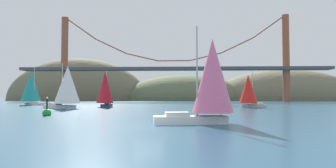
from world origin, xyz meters
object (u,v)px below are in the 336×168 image
(sailboat_teal_sail, at_px, (31,88))
(sailboat_pink_spinnaker, at_px, (210,79))
(sailboat_yellow_sail, at_px, (222,90))
(sailboat_red_spinnaker, at_px, (249,90))
(sailboat_crimson_sail, at_px, (105,88))
(channel_buoy, at_px, (47,113))
(sailboat_white_mainsail, at_px, (67,86))

(sailboat_teal_sail, bearing_deg, sailboat_pink_spinnaker, -49.22)
(sailboat_pink_spinnaker, xyz_separation_m, sailboat_yellow_sail, (8.29, 49.88, 0.12))
(sailboat_red_spinnaker, height_order, sailboat_crimson_sail, sailboat_crimson_sail)
(sailboat_red_spinnaker, distance_m, sailboat_teal_sail, 57.97)
(sailboat_red_spinnaker, relative_size, sailboat_pink_spinnaker, 0.88)
(sailboat_teal_sail, relative_size, channel_buoy, 3.94)
(sailboat_white_mainsail, distance_m, sailboat_pink_spinnaker, 37.91)
(sailboat_crimson_sail, bearing_deg, sailboat_yellow_sail, 25.15)
(sailboat_crimson_sail, relative_size, sailboat_pink_spinnaker, 0.92)
(sailboat_pink_spinnaker, bearing_deg, sailboat_crimson_sail, 117.92)
(sailboat_crimson_sail, distance_m, sailboat_teal_sail, 28.15)
(sailboat_white_mainsail, bearing_deg, sailboat_red_spinnaker, 10.41)
(sailboat_white_mainsail, bearing_deg, sailboat_crimson_sail, 56.82)
(sailboat_yellow_sail, xyz_separation_m, channel_buoy, (-28.19, -40.17, -3.82))
(sailboat_red_spinnaker, distance_m, sailboat_white_mainsail, 37.48)
(sailboat_white_mainsail, relative_size, sailboat_yellow_sail, 1.07)
(sailboat_pink_spinnaker, bearing_deg, sailboat_teal_sail, 130.78)
(sailboat_white_mainsail, distance_m, sailboat_yellow_sail, 39.46)
(sailboat_yellow_sail, bearing_deg, sailboat_white_mainsail, -147.31)
(sailboat_red_spinnaker, relative_size, sailboat_white_mainsail, 0.86)
(sailboat_crimson_sail, bearing_deg, sailboat_red_spinnaker, -2.72)
(sailboat_crimson_sail, height_order, sailboat_teal_sail, sailboat_teal_sail)
(sailboat_yellow_sail, bearing_deg, sailboat_teal_sail, 178.89)
(sailboat_teal_sail, xyz_separation_m, sailboat_pink_spinnaker, (43.90, -50.90, -0.77))
(sailboat_red_spinnaker, height_order, sailboat_yellow_sail, sailboat_yellow_sail)
(sailboat_teal_sail, bearing_deg, sailboat_yellow_sail, -1.11)
(sailboat_yellow_sail, relative_size, channel_buoy, 3.21)
(sailboat_crimson_sail, distance_m, sailboat_white_mainsail, 9.87)
(sailboat_crimson_sail, relative_size, sailboat_teal_sail, 0.79)
(sailboat_white_mainsail, height_order, channel_buoy, sailboat_white_mainsail)
(sailboat_teal_sail, bearing_deg, sailboat_white_mainsail, -49.63)
(sailboat_white_mainsail, bearing_deg, sailboat_yellow_sail, 32.69)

